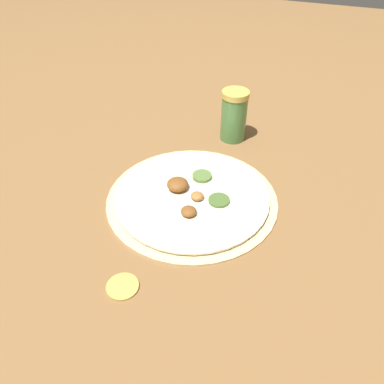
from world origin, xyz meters
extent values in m
plane|color=brown|center=(0.00, 0.00, 0.00)|extent=(3.00, 3.00, 0.00)
cylinder|color=beige|center=(0.00, 0.00, 0.00)|extent=(0.31, 0.31, 0.01)
cylinder|color=#EFE5C1|center=(0.00, 0.00, 0.01)|extent=(0.28, 0.28, 0.00)
ellipsoid|color=brown|center=(0.01, 0.03, 0.02)|extent=(0.04, 0.04, 0.02)
cylinder|color=#567538|center=(0.05, 0.00, 0.01)|extent=(0.04, 0.04, 0.01)
cylinder|color=#47662D|center=(0.00, -0.05, 0.01)|extent=(0.04, 0.04, 0.00)
ellipsoid|color=brown|center=(-0.05, -0.01, 0.02)|extent=(0.03, 0.03, 0.01)
ellipsoid|color=#996633|center=(-0.01, -0.01, 0.02)|extent=(0.02, 0.02, 0.01)
cylinder|color=#4C7F42|center=(0.23, -0.01, 0.05)|extent=(0.05, 0.05, 0.10)
cylinder|color=gold|center=(0.23, -0.01, 0.10)|extent=(0.06, 0.06, 0.01)
cylinder|color=gold|center=(-0.21, 0.02, 0.00)|extent=(0.05, 0.05, 0.01)
camera|label=1|loc=(-0.47, -0.18, 0.45)|focal=35.00mm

